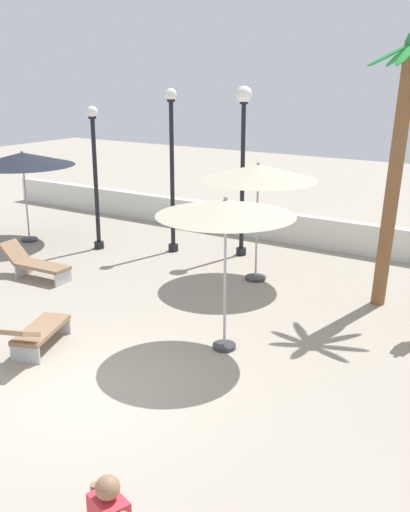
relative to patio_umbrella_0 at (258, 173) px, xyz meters
name	(u,v)px	position (x,y,z in m)	size (l,w,h in m)	color
ground_plane	(88,393)	(0.37, -6.29, -2.63)	(56.00, 56.00, 0.00)	#9E9384
boundary_wall	(326,233)	(0.37, 3.53, -2.19)	(25.20, 0.30, 0.88)	silver
patio_umbrella_0	(258,173)	(0.00, 0.00, 0.00)	(2.77, 2.77, 2.89)	#333338
patio_umbrella_1	(23,159)	(-7.41, -0.59, -0.18)	(3.01, 3.01, 2.71)	#333338
patio_umbrella_2	(226,209)	(1.35, -3.71, 0.00)	(2.45, 2.45, 2.86)	#333338
palm_tree_1	(401,143)	(3.20, 0.07, 0.89)	(1.98, 1.97, 5.71)	brown
lamp_post_0	(172,163)	(-3.13, 0.89, -0.11)	(0.32, 0.32, 4.48)	black
lamp_post_1	(243,144)	(-1.33, 1.63, 0.42)	(0.43, 0.43, 4.55)	black
lamp_post_2	(95,172)	(-5.09, -0.05, -0.40)	(0.31, 0.31, 4.01)	black
lounge_chair_0	(35,263)	(-4.62, -2.87, -2.24)	(1.92, 0.66, 0.84)	#B7B7BC
lounge_chair_1	(35,332)	(-1.43, -5.71, -2.22)	(1.18, 1.92, 0.82)	#B7B7BC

